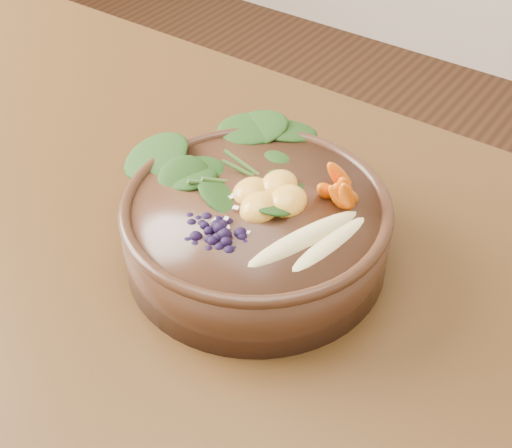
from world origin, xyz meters
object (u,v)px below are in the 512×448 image
Objects in this scene: mandarin_cluster at (270,186)px; banana_halves at (318,230)px; stoneware_bowl at (256,232)px; blueberry_pile at (215,217)px; kale_heap at (267,147)px; dining_table at (150,381)px; carrot_cluster at (344,164)px.

banana_halves is at bearing -20.47° from mandarin_cluster.
blueberry_pile reaches higher than stoneware_bowl.
mandarin_cluster is at bearing -52.50° from kale_heap.
dining_table is at bearing -123.22° from banana_halves.
kale_heap is at bearing 101.08° from blueberry_pile.
carrot_cluster reaches higher than kale_heap.
mandarin_cluster reaches higher than banana_halves.
banana_halves is at bearing 46.06° from dining_table.
banana_halves is at bearing 27.77° from blueberry_pile.
mandarin_cluster reaches higher than stoneware_bowl.
dining_table is 19.72× the size of mandarin_cluster.
mandarin_cluster is (0.04, 0.14, 0.18)m from dining_table.
dining_table is 0.18m from stoneware_bowl.
mandarin_cluster is at bearing 72.94° from stoneware_bowl.
stoneware_bowl is 0.11m from carrot_cluster.
carrot_cluster is 0.13m from blueberry_pile.
stoneware_bowl reaches higher than dining_table.
stoneware_bowl is 3.15× the size of mandarin_cluster.
blueberry_pile reaches higher than mandarin_cluster.
mandarin_cluster is at bearing -129.81° from carrot_cluster.
dining_table is at bearing -93.26° from kale_heap.
blueberry_pile is at bearing -141.51° from banana_halves.
kale_heap reaches higher than stoneware_bowl.
carrot_cluster is 0.50× the size of banana_halves.
banana_halves is 1.73× the size of mandarin_cluster.
kale_heap reaches higher than banana_halves.
kale_heap is 0.09m from carrot_cluster.
carrot_cluster is 0.07m from mandarin_cluster.
carrot_cluster is (0.10, 0.19, 0.20)m from dining_table.
dining_table is 9.55× the size of kale_heap.
mandarin_cluster is (-0.07, 0.03, 0.00)m from banana_halves.
kale_heap is 0.11m from blueberry_pile.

